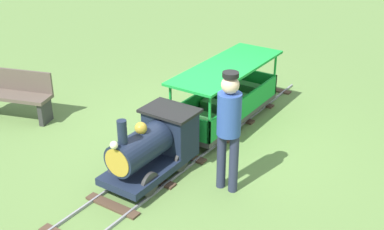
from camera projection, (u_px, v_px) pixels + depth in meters
The scene contains 6 objects.
ground_plane at pixel (200, 142), 7.58m from camera, with size 60.00×60.00×0.00m, color #608442.
track at pixel (196, 144), 7.49m from camera, with size 0.78×6.05×0.04m.
locomotive at pixel (154, 144), 6.52m from camera, with size 0.74×1.45×1.04m.
passenger_car at pixel (226, 100), 7.99m from camera, with size 0.84×2.35×0.97m.
conductor_person at pixel (229, 123), 6.03m from camera, with size 0.30×0.30×1.62m.
park_bench at pixel (15, 95), 8.19m from camera, with size 1.36×0.79×0.82m.
Camera 1 is at (-3.58, 5.62, 3.65)m, focal length 45.98 mm.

